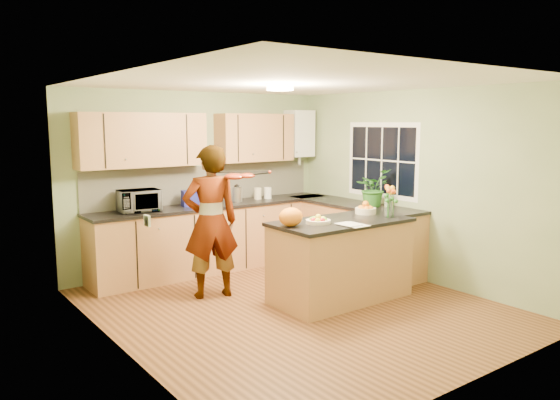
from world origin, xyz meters
TOP-DOWN VIEW (x-y plane):
  - floor at (0.00, 0.00)m, footprint 4.50×4.50m
  - ceiling at (0.00, 0.00)m, footprint 4.00×4.50m
  - wall_back at (0.00, 2.25)m, footprint 4.00×0.02m
  - wall_front at (0.00, -2.25)m, footprint 4.00×0.02m
  - wall_left at (-2.00, 0.00)m, footprint 0.02×4.50m
  - wall_right at (2.00, 0.00)m, footprint 0.02×4.50m
  - back_counter at (0.10, 1.95)m, footprint 3.64×0.62m
  - right_counter at (1.70, 0.85)m, footprint 0.62×2.24m
  - splashback at (0.10, 2.23)m, footprint 3.60×0.02m
  - upper_cabinets at (-0.18, 2.08)m, footprint 3.20×0.34m
  - boiler at (1.70, 2.09)m, footprint 0.40×0.30m
  - window_right at (1.99, 0.60)m, footprint 0.01×1.30m
  - light_switch at (-1.99, -0.60)m, footprint 0.02×0.09m
  - ceiling_lamp at (0.00, 0.30)m, footprint 0.30×0.30m
  - peninsula_island at (0.61, -0.08)m, footprint 1.65×0.85m
  - fruit_dish at (0.26, -0.08)m, footprint 0.28×0.28m
  - orange_bowl at (1.16, 0.07)m, footprint 0.26×0.26m
  - flower_vase at (1.21, -0.26)m, footprint 0.23×0.23m
  - orange_bag at (-0.09, -0.03)m, footprint 0.29×0.25m
  - papers at (0.51, -0.38)m, footprint 0.24×0.32m
  - violinist at (-0.57, 0.92)m, footprint 0.75×0.59m
  - violin at (-0.37, 0.70)m, footprint 0.59×0.52m
  - microwave at (-1.03, 1.96)m, footprint 0.54×0.40m
  - blue_box at (-0.26, 1.97)m, footprint 0.31×0.25m
  - kettle at (0.45, 1.95)m, footprint 0.16×0.16m
  - jar_cream at (0.84, 2.00)m, footprint 0.13×0.13m
  - jar_white at (0.99, 1.96)m, footprint 0.13×0.13m
  - potted_plant at (1.70, 0.48)m, footprint 0.53×0.49m

SIDE VIEW (x-z plane):
  - floor at x=0.00m, z-range 0.00..0.00m
  - back_counter at x=0.10m, z-range 0.00..0.94m
  - right_counter at x=1.70m, z-range 0.00..0.94m
  - peninsula_island at x=0.61m, z-range 0.00..0.95m
  - violinist at x=-0.57m, z-range 0.00..1.82m
  - papers at x=0.51m, z-range 0.95..0.96m
  - fruit_dish at x=0.26m, z-range 0.94..1.04m
  - orange_bowl at x=1.16m, z-range 0.94..1.09m
  - jar_cream at x=0.84m, z-range 0.94..1.11m
  - jar_white at x=0.99m, z-range 0.94..1.11m
  - blue_box at x=-0.26m, z-range 0.94..1.15m
  - orange_bag at x=-0.09m, z-range 0.95..1.16m
  - kettle at x=0.45m, z-range 0.91..1.21m
  - microwave at x=-1.03m, z-range 0.94..1.22m
  - potted_plant at x=1.70m, z-range 0.94..1.45m
  - splashback at x=0.10m, z-range 0.94..1.46m
  - flower_vase at x=1.21m, z-range 1.02..1.45m
  - wall_back at x=0.00m, z-range 0.00..2.50m
  - wall_front at x=0.00m, z-range 0.00..2.50m
  - wall_left at x=-2.00m, z-range 0.00..2.50m
  - wall_right at x=2.00m, z-range 0.00..2.50m
  - light_switch at x=-1.99m, z-range 1.26..1.34m
  - violin at x=-0.37m, z-range 1.38..1.53m
  - window_right at x=1.99m, z-range 1.02..2.08m
  - upper_cabinets at x=-0.18m, z-range 1.50..2.20m
  - boiler at x=1.70m, z-range 1.47..2.33m
  - ceiling_lamp at x=0.00m, z-range 2.43..2.50m
  - ceiling at x=0.00m, z-range 2.49..2.51m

